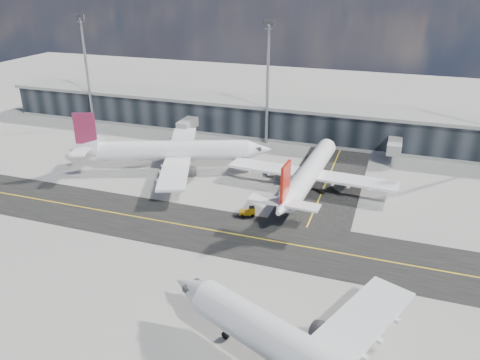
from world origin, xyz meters
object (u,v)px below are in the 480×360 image
Objects in this scene: airliner_redtail at (309,173)px; service_van at (271,170)px; airliner_af at (171,151)px; baggage_tug at (249,211)px.

airliner_redtail is 8.32× the size of service_van.
airliner_af is 13.55× the size of baggage_tug.
baggage_tug is at bearing -103.02° from service_van.
baggage_tug is 0.65× the size of service_van.
baggage_tug is (22.15, -14.77, -3.28)m from airliner_af.
airliner_af reaches higher than service_van.
service_van is at bearing 162.59° from baggage_tug.
baggage_tug is 19.51m from service_van.
airliner_af reaches higher than airliner_redtail.
airliner_af is 21.59m from service_van.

